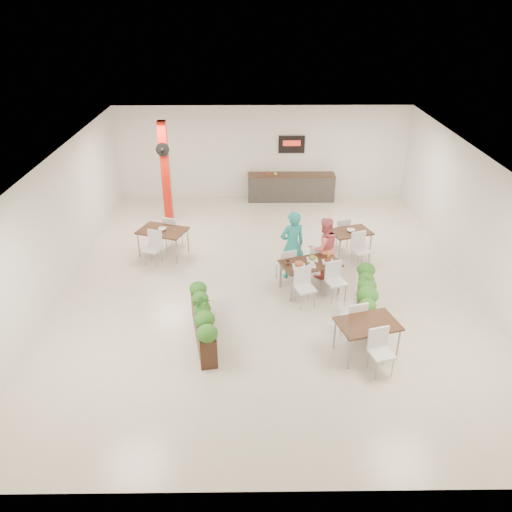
{
  "coord_description": "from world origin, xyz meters",
  "views": [
    {
      "loc": [
        -0.41,
        -10.85,
        6.5
      ],
      "look_at": [
        -0.29,
        -0.67,
        1.1
      ],
      "focal_mm": 35.0,
      "sensor_mm": 36.0,
      "label": 1
    }
  ],
  "objects_px": {
    "service_counter": "(291,187)",
    "diner_woman": "(324,248)",
    "side_table_a": "(163,234)",
    "side_table_c": "(367,328)",
    "main_table": "(310,267)",
    "planter_left": "(203,319)",
    "red_column": "(166,172)",
    "planter_right": "(366,295)",
    "side_table_b": "(350,236)",
    "diner_man": "(292,245)"
  },
  "relations": [
    {
      "from": "diner_woman",
      "to": "diner_man",
      "type": "bearing_deg",
      "value": -19.02
    },
    {
      "from": "red_column",
      "to": "side_table_a",
      "type": "distance_m",
      "value": 2.46
    },
    {
      "from": "red_column",
      "to": "main_table",
      "type": "distance_m",
      "value": 5.87
    },
    {
      "from": "diner_man",
      "to": "side_table_b",
      "type": "xyz_separation_m",
      "value": [
        1.69,
        1.11,
        -0.28
      ]
    },
    {
      "from": "red_column",
      "to": "service_counter",
      "type": "relative_size",
      "value": 1.07
    },
    {
      "from": "red_column",
      "to": "planter_left",
      "type": "height_order",
      "value": "red_column"
    },
    {
      "from": "service_counter",
      "to": "side_table_a",
      "type": "distance_m",
      "value": 5.62
    },
    {
      "from": "service_counter",
      "to": "side_table_c",
      "type": "height_order",
      "value": "service_counter"
    },
    {
      "from": "planter_right",
      "to": "side_table_c",
      "type": "bearing_deg",
      "value": -101.08
    },
    {
      "from": "diner_woman",
      "to": "side_table_c",
      "type": "bearing_deg",
      "value": 79.39
    },
    {
      "from": "side_table_c",
      "to": "diner_man",
      "type": "bearing_deg",
      "value": 96.04
    },
    {
      "from": "service_counter",
      "to": "main_table",
      "type": "xyz_separation_m",
      "value": [
        0.02,
        -6.02,
        0.14
      ]
    },
    {
      "from": "side_table_a",
      "to": "side_table_b",
      "type": "relative_size",
      "value": 1.0
    },
    {
      "from": "diner_woman",
      "to": "red_column",
      "type": "bearing_deg",
      "value": -57.37
    },
    {
      "from": "service_counter",
      "to": "diner_woman",
      "type": "distance_m",
      "value": 5.39
    },
    {
      "from": "planter_left",
      "to": "side_table_a",
      "type": "height_order",
      "value": "planter_left"
    },
    {
      "from": "diner_man",
      "to": "side_table_a",
      "type": "xyz_separation_m",
      "value": [
        -3.45,
        1.26,
        -0.27
      ]
    },
    {
      "from": "side_table_a",
      "to": "side_table_c",
      "type": "xyz_separation_m",
      "value": [
        4.72,
        -4.39,
        -0.01
      ]
    },
    {
      "from": "planter_right",
      "to": "side_table_b",
      "type": "height_order",
      "value": "planter_right"
    },
    {
      "from": "diner_woman",
      "to": "side_table_c",
      "type": "distance_m",
      "value": 3.17
    },
    {
      "from": "service_counter",
      "to": "side_table_b",
      "type": "height_order",
      "value": "service_counter"
    },
    {
      "from": "planter_right",
      "to": "side_table_a",
      "type": "distance_m",
      "value": 5.81
    },
    {
      "from": "planter_right",
      "to": "side_table_c",
      "type": "relative_size",
      "value": 1.1
    },
    {
      "from": "diner_man",
      "to": "planter_right",
      "type": "relative_size",
      "value": 0.98
    },
    {
      "from": "diner_man",
      "to": "diner_woman",
      "type": "height_order",
      "value": "diner_man"
    },
    {
      "from": "service_counter",
      "to": "diner_woman",
      "type": "bearing_deg",
      "value": -85.49
    },
    {
      "from": "red_column",
      "to": "diner_woman",
      "type": "relative_size",
      "value": 1.97
    },
    {
      "from": "planter_right",
      "to": "main_table",
      "type": "bearing_deg",
      "value": 138.03
    },
    {
      "from": "main_table",
      "to": "planter_right",
      "type": "relative_size",
      "value": 1.05
    },
    {
      "from": "planter_right",
      "to": "side_table_b",
      "type": "distance_m",
      "value": 2.81
    },
    {
      "from": "diner_woman",
      "to": "side_table_a",
      "type": "distance_m",
      "value": 4.44
    },
    {
      "from": "planter_right",
      "to": "side_table_b",
      "type": "bearing_deg",
      "value": 87.08
    },
    {
      "from": "diner_man",
      "to": "diner_woman",
      "type": "xyz_separation_m",
      "value": [
        0.8,
        0.0,
        -0.09
      ]
    },
    {
      "from": "side_table_c",
      "to": "side_table_b",
      "type": "bearing_deg",
      "value": 68.37
    },
    {
      "from": "planter_left",
      "to": "planter_right",
      "type": "bearing_deg",
      "value": 14.61
    },
    {
      "from": "diner_man",
      "to": "side_table_c",
      "type": "height_order",
      "value": "diner_man"
    },
    {
      "from": "diner_man",
      "to": "planter_left",
      "type": "xyz_separation_m",
      "value": [
        -2.04,
        -2.63,
        -0.38
      ]
    },
    {
      "from": "red_column",
      "to": "diner_woman",
      "type": "height_order",
      "value": "red_column"
    },
    {
      "from": "service_counter",
      "to": "planter_left",
      "type": "distance_m",
      "value": 8.35
    },
    {
      "from": "planter_left",
      "to": "planter_right",
      "type": "xyz_separation_m",
      "value": [
        3.58,
        0.93,
        -0.03
      ]
    },
    {
      "from": "main_table",
      "to": "side_table_b",
      "type": "relative_size",
      "value": 1.16
    },
    {
      "from": "diner_man",
      "to": "side_table_c",
      "type": "bearing_deg",
      "value": 92.93
    },
    {
      "from": "diner_woman",
      "to": "planter_right",
      "type": "bearing_deg",
      "value": 94.72
    },
    {
      "from": "red_column",
      "to": "side_table_c",
      "type": "xyz_separation_m",
      "value": [
        4.88,
        -6.63,
        -1.02
      ]
    },
    {
      "from": "service_counter",
      "to": "planter_left",
      "type": "relative_size",
      "value": 1.47
    },
    {
      "from": "red_column",
      "to": "side_table_a",
      "type": "relative_size",
      "value": 1.92
    },
    {
      "from": "side_table_a",
      "to": "red_column",
      "type": "bearing_deg",
      "value": 113.84
    },
    {
      "from": "side_table_a",
      "to": "main_table",
      "type": "bearing_deg",
      "value": -6.9
    },
    {
      "from": "service_counter",
      "to": "side_table_a",
      "type": "xyz_separation_m",
      "value": [
        -3.83,
        -4.11,
        0.14
      ]
    },
    {
      "from": "main_table",
      "to": "diner_man",
      "type": "distance_m",
      "value": 0.81
    }
  ]
}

